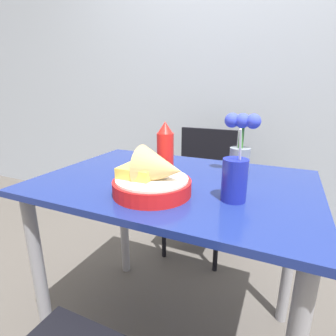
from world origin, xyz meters
name	(u,v)px	position (x,y,z in m)	size (l,w,h in m)	color
ground_plane	(173,333)	(0.00, 0.00, 0.00)	(12.00, 12.00, 0.00)	#4C4742
wall_window	(240,64)	(0.00, 1.26, 1.30)	(7.00, 0.06, 2.60)	#9EA8B7
dining_table	(174,209)	(0.00, 0.00, 0.65)	(1.04, 0.72, 0.78)	navy
chair_far_window	(203,179)	(-0.12, 0.80, 0.51)	(0.40, 0.40, 0.85)	black
food_basket	(155,178)	(0.00, -0.17, 0.83)	(0.26, 0.26, 0.17)	red
ketchup_bottle	(165,149)	(-0.07, 0.06, 0.88)	(0.07, 0.07, 0.22)	red
drink_cup	(234,181)	(0.25, -0.11, 0.84)	(0.08, 0.08, 0.23)	#192399
flower_vase	(241,143)	(0.21, 0.19, 0.91)	(0.14, 0.08, 0.25)	gray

